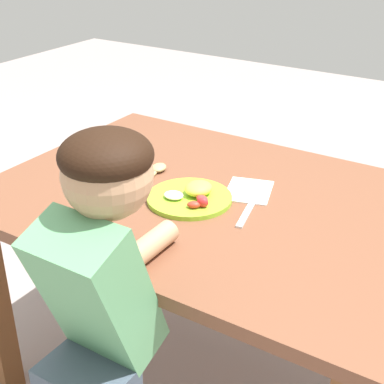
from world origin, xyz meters
TOP-DOWN VIEW (x-y plane):
  - ground_plane at (0.00, 0.00)m, footprint 8.00×8.00m
  - dining_table at (0.00, 0.00)m, footprint 1.24×0.89m
  - plate at (-0.03, -0.05)m, footprint 0.24×0.24m
  - fork at (0.13, -0.02)m, footprint 0.07×0.21m
  - spoon at (-0.21, 0.03)m, footprint 0.07×0.20m
  - person at (0.04, -0.53)m, footprint 0.20×0.39m
  - napkin at (0.08, 0.08)m, footprint 0.16×0.18m

SIDE VIEW (x-z plane):
  - ground_plane at x=0.00m, z-range 0.00..0.00m
  - dining_table at x=0.00m, z-range 0.24..0.94m
  - person at x=0.04m, z-range 0.07..1.12m
  - napkin at x=0.08m, z-range 0.71..0.71m
  - fork at x=0.13m, z-range 0.71..0.71m
  - spoon at x=-0.21m, z-range 0.70..0.72m
  - plate at x=-0.03m, z-range 0.69..0.74m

